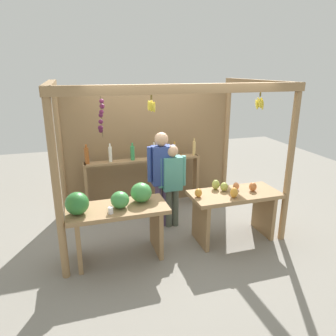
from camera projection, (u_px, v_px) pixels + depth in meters
The scene contains 7 objects.
ground_plane at pixel (165, 224), 5.57m from camera, with size 12.00×12.00×0.00m, color gray.
market_stall at pixel (156, 140), 5.59m from camera, with size 3.44×2.16×2.45m.
fruit_counter_left at pixel (115, 212), 4.39m from camera, with size 1.39×0.64×1.09m.
fruit_counter_right at pixel (233, 204), 4.95m from camera, with size 1.39×0.64×0.94m.
bottle_shelf_unit at pixel (143, 169), 5.97m from camera, with size 2.21×0.22×1.35m.
vendor_man at pixel (162, 171), 5.22m from camera, with size 0.48×0.22×1.65m.
vendor_woman at pixel (172, 180), 5.26m from camera, with size 0.48×0.20×1.44m.
Camera 1 is at (-1.42, -4.81, 2.63)m, focal length 33.69 mm.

